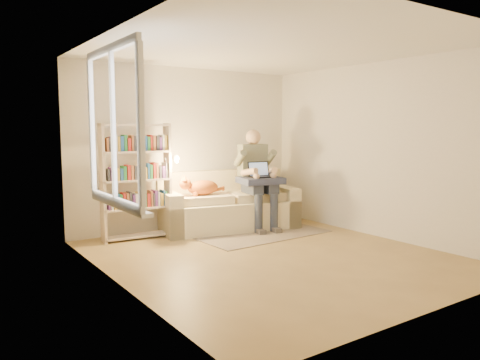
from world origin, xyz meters
TOP-DOWN VIEW (x-y plane):
  - floor at (0.00, 0.00)m, footprint 4.50×4.50m
  - ceiling at (0.00, 0.00)m, footprint 4.00×4.50m
  - wall_left at (-2.00, 0.00)m, footprint 0.02×4.50m
  - wall_right at (2.00, 0.00)m, footprint 0.02×4.50m
  - wall_back at (0.00, 2.25)m, footprint 4.00×0.02m
  - wall_front at (0.00, -2.25)m, footprint 4.00×0.02m
  - window at (-1.95, 0.20)m, footprint 0.12×1.52m
  - sofa at (0.44, 1.75)m, footprint 2.33×1.41m
  - person at (0.85, 1.49)m, footprint 0.58×0.78m
  - cat at (-0.10, 1.72)m, footprint 0.80×0.38m
  - blanket at (0.87, 1.32)m, footprint 0.75×0.66m
  - laptop at (0.87, 1.33)m, footprint 0.41×0.35m
  - bookshelf at (-1.05, 1.86)m, footprint 1.12×0.40m
  - rug at (0.63, 1.13)m, footprint 2.08×1.29m

SIDE VIEW (x-z plane):
  - floor at x=0.00m, z-range 0.00..0.00m
  - rug at x=0.63m, z-range 0.00..0.01m
  - sofa at x=0.44m, z-range -0.13..0.80m
  - cat at x=-0.10m, z-range 0.57..0.86m
  - blanket at x=0.87m, z-range 0.75..0.85m
  - person at x=0.85m, z-range 0.10..1.70m
  - laptop at x=0.87m, z-range 0.76..1.07m
  - bookshelf at x=-1.05m, z-range 0.09..1.79m
  - wall_left at x=-2.00m, z-range 0.00..2.60m
  - wall_right at x=2.00m, z-range 0.00..2.60m
  - wall_back at x=0.00m, z-range 0.00..2.60m
  - wall_front at x=0.00m, z-range 0.00..2.60m
  - window at x=-1.95m, z-range 0.53..2.22m
  - ceiling at x=0.00m, z-range 2.59..2.61m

